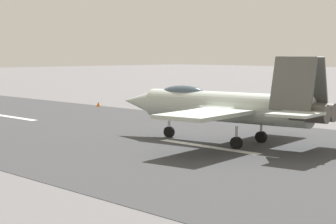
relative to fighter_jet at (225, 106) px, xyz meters
The scene contains 6 objects.
ground_plane 3.12m from the fighter_jet, 93.46° to the left, with size 400.00×400.00×0.00m, color slate.
runway_strip 3.11m from the fighter_jet, 93.99° to the left, with size 240.00×26.00×0.02m.
fighter_jet is the anchor object (origin of this frame).
crew_person 13.93m from the fighter_jet, 38.73° to the right, with size 0.45×0.64×1.63m.
marker_cone_mid 13.43m from the fighter_jet, 51.75° to the right, with size 0.44×0.44×0.55m, color orange.
marker_cone_far 28.97m from the fighter_jet, 21.12° to the right, with size 0.44×0.44×0.55m, color orange.
Camera 1 is at (-24.44, 27.17, 5.82)m, focal length 62.93 mm.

